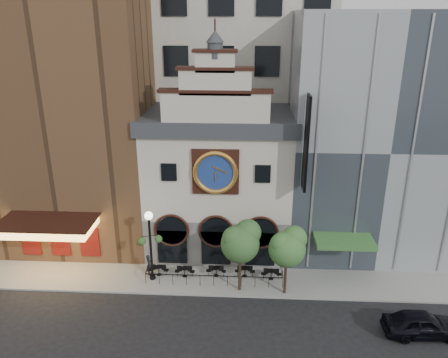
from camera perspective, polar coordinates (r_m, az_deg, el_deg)
ground at (r=33.85m, az=-1.50°, el=-15.12°), size 120.00×120.00×0.00m
sidewalk at (r=35.86m, az=-1.19°, el=-12.70°), size 44.00×5.00×0.15m
clock_building at (r=37.63m, az=-0.67°, el=0.27°), size 12.60×8.78×18.65m
theater_building at (r=41.00m, az=-19.21°, el=9.42°), size 14.00×15.60×25.00m
retail_building at (r=40.05m, az=18.50°, el=5.63°), size 14.00×14.40×20.00m
office_tower at (r=47.45m, az=0.27°, el=20.88°), size 20.00×16.00×40.00m
cafe_railing at (r=35.58m, az=-1.19°, el=-11.99°), size 10.60×2.60×0.90m
bistro_0 at (r=36.14m, az=-8.52°, el=-11.65°), size 1.58×0.68×0.90m
bistro_1 at (r=35.72m, az=-5.15°, el=-11.90°), size 1.58×0.68×0.90m
bistro_2 at (r=35.64m, az=-1.03°, el=-11.90°), size 1.58×0.68×0.90m
bistro_3 at (r=35.64m, az=2.75°, el=-11.92°), size 1.58×0.68×0.90m
bistro_4 at (r=35.46m, az=6.18°, el=-12.21°), size 1.58×0.68×0.90m
car_right at (r=32.72m, az=24.46°, el=-16.84°), size 5.09×2.22×1.71m
pedestrian at (r=36.16m, az=-9.78°, el=-10.95°), size 0.42×0.64×1.73m
lamppost at (r=34.17m, az=-9.63°, el=-7.64°), size 1.80×1.02×5.84m
tree_left at (r=32.18m, az=2.22°, el=-8.06°), size 2.96×2.85×5.71m
tree_right at (r=32.24m, az=8.32°, el=-8.67°), size 2.80×2.70×5.40m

